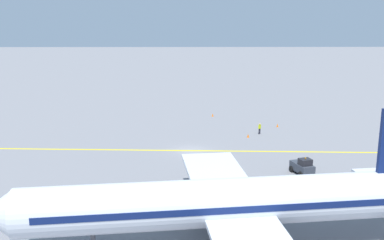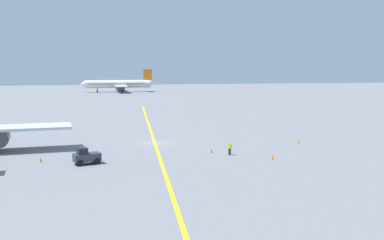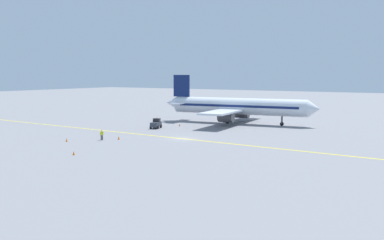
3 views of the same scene
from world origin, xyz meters
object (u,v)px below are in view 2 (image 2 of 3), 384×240
Objects in this scene: ground_crew_worker at (230,148)px; traffic_cone_near_nose at (272,157)px; traffic_cone_mid_apron at (41,160)px; traffic_cone_far_edge at (211,151)px; baggage_tug_dark at (86,156)px; traffic_cone_by_wingtip at (298,142)px; airplane_distant_taxiing at (119,84)px.

traffic_cone_near_nose is (4.34, -3.55, -0.63)m from ground_crew_worker.
traffic_cone_mid_apron is 1.00× the size of traffic_cone_far_edge.
ground_crew_worker is (17.58, 2.06, 0.01)m from baggage_tug_dark.
baggage_tug_dark is 6.03× the size of traffic_cone_by_wingtip.
airplane_distant_taxiing is at bearing 95.97° from traffic_cone_near_nose.
airplane_distant_taxiing is at bearing 87.11° from baggage_tug_dark.
traffic_cone_by_wingtip is at bearing 27.93° from ground_crew_worker.
traffic_cone_by_wingtip is 14.67m from traffic_cone_far_edge.
traffic_cone_near_nose and traffic_cone_by_wingtip have the same top height.
traffic_cone_by_wingtip and traffic_cone_far_edge have the same top height.
airplane_distant_taxiing reaches higher than traffic_cone_near_nose.
traffic_cone_near_nose is at bearing -41.26° from traffic_cone_far_edge.
baggage_tug_dark is 6.03× the size of traffic_cone_far_edge.
baggage_tug_dark reaches higher than traffic_cone_by_wingtip.
airplane_distant_taxiing is 58.12× the size of traffic_cone_near_nose.
airplane_distant_taxiing is 140.55m from baggage_tug_dark.
ground_crew_worker reaches higher than traffic_cone_near_nose.
traffic_cone_near_nose is (21.92, -1.49, -0.63)m from baggage_tug_dark.
airplane_distant_taxiing is 133.85m from traffic_cone_by_wingtip.
traffic_cone_far_edge is (-13.99, -4.42, 0.00)m from traffic_cone_by_wingtip.
airplane_distant_taxiing is 138.71m from ground_crew_worker.
traffic_cone_mid_apron is at bearing 179.82° from ground_crew_worker.
traffic_cone_by_wingtip is (34.94, 6.32, 0.00)m from traffic_cone_mid_apron.
traffic_cone_by_wingtip is at bearing -80.30° from airplane_distant_taxiing.
traffic_cone_mid_apron is at bearing -169.75° from traffic_cone_by_wingtip.
traffic_cone_by_wingtip is at bearing 10.25° from traffic_cone_mid_apron.
traffic_cone_far_edge is at bearing -86.41° from airplane_distant_taxiing.
traffic_cone_mid_apron is 21.04m from traffic_cone_far_edge.
traffic_cone_by_wingtip is at bearing 17.55° from traffic_cone_far_edge.
baggage_tug_dark is 1.97× the size of ground_crew_worker.
airplane_distant_taxiing is 58.12× the size of traffic_cone_mid_apron.
traffic_cone_far_edge is (15.64, 4.02, -0.63)m from baggage_tug_dark.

